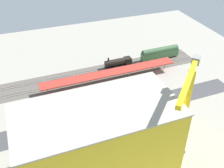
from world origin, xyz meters
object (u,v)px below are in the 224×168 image
platform_canopy_near (110,73)px  parked_car_0 (177,102)px  street_tree_4 (104,95)px  construction_building (98,142)px  street_tree_3 (124,90)px  traffic_light (118,111)px  street_tree_0 (82,102)px  passenger_coach (160,53)px  parked_car_1 (157,107)px  street_tree_5 (34,110)px  parked_car_2 (138,111)px  tower_crane (185,109)px  parked_car_4 (98,121)px  street_tree_1 (71,104)px  locomotive (119,63)px  street_tree_2 (80,99)px  parked_car_3 (120,116)px  parked_car_5 (77,127)px  box_truck_0 (52,134)px

platform_canopy_near → parked_car_0: (-18.16, 23.37, -3.49)m
parked_car_0 → street_tree_4: (26.41, -7.62, 4.81)m
construction_building → street_tree_3: 32.64m
traffic_light → street_tree_0: bearing=-43.9°
platform_canopy_near → passenger_coach: bearing=-160.6°
parked_car_1 → street_tree_5: street_tree_5 is taller
street_tree_4 → street_tree_5: street_tree_4 is taller
street_tree_0 → street_tree_3: 16.60m
passenger_coach → parked_car_2: bearing=50.8°
passenger_coach → tower_crane: 62.03m
tower_crane → traffic_light: tower_crane is taller
parked_car_4 → street_tree_1: 11.39m
locomotive → street_tree_3: bearing=72.1°
parked_car_4 → street_tree_0: 9.40m
parked_car_1 → parked_car_4: bearing=-1.5°
platform_canopy_near → construction_building: 45.87m
platform_canopy_near → parked_car_4: (12.90, 22.95, -3.46)m
street_tree_1 → street_tree_2: size_ratio=0.86×
street_tree_2 → traffic_light: size_ratio=1.17×
parked_car_4 → street_tree_4: bearing=-122.9°
parked_car_1 → construction_building: construction_building is taller
street_tree_0 → street_tree_4: street_tree_4 is taller
parked_car_3 → street_tree_5: street_tree_5 is taller
locomotive → street_tree_4: 31.15m
locomotive → tower_crane: bearing=86.3°
parked_car_1 → parked_car_2: 7.41m
street_tree_4 → traffic_light: street_tree_4 is taller
parked_car_0 → construction_building: (36.72, 18.06, 10.04)m
passenger_coach → parked_car_5: passenger_coach is taller
street_tree_0 → street_tree_2: bearing=-3.4°
passenger_coach → street_tree_3: street_tree_3 is taller
passenger_coach → parked_car_1: bearing=59.8°
platform_canopy_near → parked_car_2: size_ratio=13.24×
parked_car_0 → parked_car_4: 31.06m
parked_car_0 → parked_car_3: 23.21m
locomotive → parked_car_1: (-1.27, 33.88, -1.14)m
parked_car_4 → street_tree_1: (7.31, -7.86, 3.80)m
platform_canopy_near → street_tree_1: size_ratio=8.27×
street_tree_2 → street_tree_3: (-17.07, 0.34, -0.08)m
parked_car_4 → street_tree_3: bearing=-149.2°
locomotive → parked_car_5: (28.93, 33.52, -1.15)m
parked_car_5 → locomotive: bearing=-130.8°
street_tree_0 → street_tree_4: 8.34m
parked_car_1 → parked_car_3: (14.70, -0.21, -0.01)m
parked_car_1 → street_tree_0: bearing=-18.4°
street_tree_1 → street_tree_4: 12.02m
parked_car_0 → street_tree_3: (18.04, -8.19, 4.83)m
parked_car_4 → street_tree_5: street_tree_5 is taller
parked_car_3 → box_truck_0: bearing=3.3°
parked_car_0 → parked_car_2: size_ratio=1.04×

